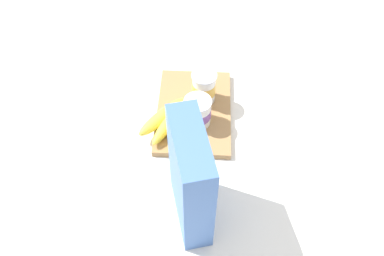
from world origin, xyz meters
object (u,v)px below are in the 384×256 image
(cutting_board, at_px, (194,111))
(cereal_box, at_px, (190,180))
(yogurt_cup_front, at_px, (204,87))
(banana_bunch, at_px, (174,121))
(yogurt_cup_back, at_px, (198,112))

(cutting_board, xyz_separation_m, cereal_box, (0.30, 0.01, 0.14))
(cereal_box, distance_m, yogurt_cup_front, 0.35)
(cereal_box, relative_size, banana_bunch, 1.47)
(yogurt_cup_front, relative_size, banana_bunch, 0.48)
(yogurt_cup_front, distance_m, yogurt_cup_back, 0.08)
(cutting_board, relative_size, banana_bunch, 1.55)
(yogurt_cup_back, xyz_separation_m, banana_bunch, (0.02, -0.06, -0.02))
(yogurt_cup_front, height_order, banana_bunch, yogurt_cup_front)
(cutting_board, xyz_separation_m, yogurt_cup_back, (0.04, 0.01, 0.05))
(cutting_board, xyz_separation_m, yogurt_cup_front, (-0.04, 0.03, 0.06))
(cereal_box, bearing_deg, yogurt_cup_back, 164.27)
(cutting_board, height_order, banana_bunch, banana_bunch)
(banana_bunch, bearing_deg, cutting_board, 139.75)
(banana_bunch, bearing_deg, yogurt_cup_back, 104.22)
(yogurt_cup_front, bearing_deg, yogurt_cup_back, -9.58)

